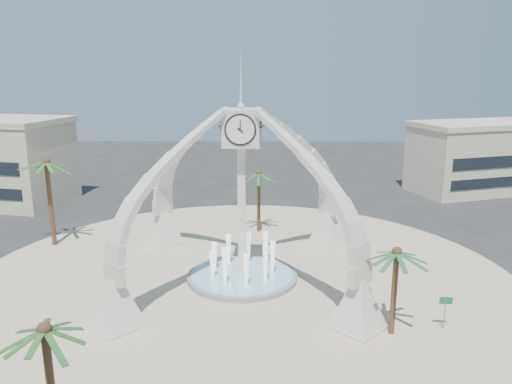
{
  "coord_description": "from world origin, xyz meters",
  "views": [
    {
      "loc": [
        1.52,
        -33.67,
        14.97
      ],
      "look_at": [
        0.97,
        2.0,
        6.06
      ],
      "focal_mm": 35.0,
      "sensor_mm": 36.0,
      "label": 1
    }
  ],
  "objects_px": {
    "palm_north": "(259,174)",
    "palm_south": "(44,331)",
    "palm_west": "(46,163)",
    "fountain": "(242,276)",
    "palm_east": "(397,253)",
    "street_sign": "(445,305)",
    "clock_tower": "(242,193)"
  },
  "relations": [
    {
      "from": "palm_east",
      "to": "palm_north",
      "type": "height_order",
      "value": "palm_north"
    },
    {
      "from": "palm_west",
      "to": "palm_north",
      "type": "bearing_deg",
      "value": 12.4
    },
    {
      "from": "palm_north",
      "to": "palm_south",
      "type": "xyz_separation_m",
      "value": [
        -7.89,
        -27.51,
        -0.31
      ]
    },
    {
      "from": "palm_west",
      "to": "street_sign",
      "type": "xyz_separation_m",
      "value": [
        28.73,
        -13.96,
        -5.63
      ]
    },
    {
      "from": "clock_tower",
      "to": "street_sign",
      "type": "height_order",
      "value": "clock_tower"
    },
    {
      "from": "clock_tower",
      "to": "street_sign",
      "type": "xyz_separation_m",
      "value": [
        12.13,
        -7.0,
        -4.9
      ]
    },
    {
      "from": "palm_east",
      "to": "palm_south",
      "type": "xyz_separation_m",
      "value": [
        -15.75,
        -9.13,
        0.27
      ]
    },
    {
      "from": "palm_west",
      "to": "palm_east",
      "type": "bearing_deg",
      "value": -29.56
    },
    {
      "from": "palm_east",
      "to": "street_sign",
      "type": "bearing_deg",
      "value": 9.43
    },
    {
      "from": "fountain",
      "to": "palm_east",
      "type": "height_order",
      "value": "palm_east"
    },
    {
      "from": "fountain",
      "to": "palm_north",
      "type": "distance_m",
      "value": 12.11
    },
    {
      "from": "palm_east",
      "to": "palm_north",
      "type": "xyz_separation_m",
      "value": [
        -7.86,
        18.38,
        0.58
      ]
    },
    {
      "from": "palm_east",
      "to": "street_sign",
      "type": "relative_size",
      "value": 2.57
    },
    {
      "from": "clock_tower",
      "to": "palm_west",
      "type": "height_order",
      "value": "clock_tower"
    },
    {
      "from": "palm_south",
      "to": "street_sign",
      "type": "xyz_separation_m",
      "value": [
        18.94,
        9.66,
        -3.65
      ]
    },
    {
      "from": "palm_east",
      "to": "palm_south",
      "type": "distance_m",
      "value": 18.21
    },
    {
      "from": "palm_west",
      "to": "palm_south",
      "type": "bearing_deg",
      "value": -67.48
    },
    {
      "from": "palm_west",
      "to": "palm_north",
      "type": "height_order",
      "value": "palm_west"
    },
    {
      "from": "palm_east",
      "to": "street_sign",
      "type": "height_order",
      "value": "palm_east"
    },
    {
      "from": "fountain",
      "to": "palm_west",
      "type": "distance_m",
      "value": 19.29
    },
    {
      "from": "clock_tower",
      "to": "palm_west",
      "type": "bearing_deg",
      "value": 157.25
    },
    {
      "from": "palm_east",
      "to": "palm_south",
      "type": "height_order",
      "value": "palm_south"
    },
    {
      "from": "palm_north",
      "to": "palm_east",
      "type": "bearing_deg",
      "value": -66.84
    },
    {
      "from": "palm_west",
      "to": "palm_north",
      "type": "xyz_separation_m",
      "value": [
        17.69,
        3.89,
        -1.67
      ]
    },
    {
      "from": "palm_south",
      "to": "palm_west",
      "type": "bearing_deg",
      "value": 112.52
    },
    {
      "from": "clock_tower",
      "to": "palm_west",
      "type": "xyz_separation_m",
      "value": [
        -16.6,
        6.96,
        0.73
      ]
    },
    {
      "from": "clock_tower",
      "to": "palm_north",
      "type": "height_order",
      "value": "clock_tower"
    },
    {
      "from": "clock_tower",
      "to": "palm_south",
      "type": "relative_size",
      "value": 2.99
    },
    {
      "from": "fountain",
      "to": "palm_east",
      "type": "xyz_separation_m",
      "value": [
        8.95,
        -7.53,
        4.69
      ]
    },
    {
      "from": "fountain",
      "to": "clock_tower",
      "type": "bearing_deg",
      "value": -90.0
    },
    {
      "from": "palm_west",
      "to": "street_sign",
      "type": "height_order",
      "value": "palm_west"
    },
    {
      "from": "palm_east",
      "to": "palm_south",
      "type": "relative_size",
      "value": 0.95
    }
  ]
}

